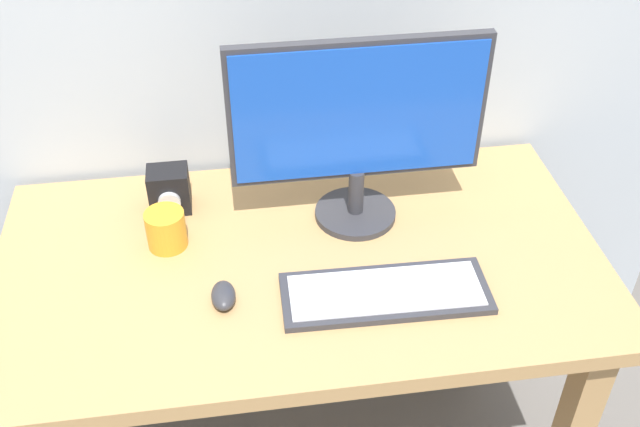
% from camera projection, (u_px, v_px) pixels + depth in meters
% --- Properties ---
extents(desk, '(1.35, 0.74, 0.77)m').
position_uv_depth(desk, '(301.00, 295.00, 1.74)').
color(desk, tan).
rests_on(desk, ground_plane).
extents(monitor, '(0.57, 0.19, 0.45)m').
position_uv_depth(monitor, '(358.00, 124.00, 1.64)').
color(monitor, '#333338').
rests_on(monitor, desk).
extents(keyboard_primary, '(0.44, 0.17, 0.02)m').
position_uv_depth(keyboard_primary, '(385.00, 293.00, 1.57)').
color(keyboard_primary, '#333338').
rests_on(keyboard_primary, desk).
extents(mouse, '(0.05, 0.08, 0.04)m').
position_uv_depth(mouse, '(223.00, 296.00, 1.55)').
color(mouse, '#333338').
rests_on(mouse, desk).
extents(audio_controller, '(0.10, 0.09, 0.11)m').
position_uv_depth(audio_controller, '(169.00, 190.00, 1.78)').
color(audio_controller, black).
rests_on(audio_controller, desk).
extents(coffee_mug, '(0.09, 0.09, 0.09)m').
position_uv_depth(coffee_mug, '(166.00, 229.00, 1.68)').
color(coffee_mug, orange).
rests_on(coffee_mug, desk).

